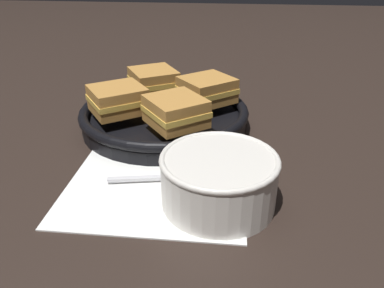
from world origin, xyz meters
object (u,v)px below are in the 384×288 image
(skillet, at_px, (165,116))
(sandwich_far_left, at_px, (176,111))
(sandwich_near_right, at_px, (118,99))
(sandwich_near_left, at_px, (154,81))
(spoon, at_px, (190,176))
(sandwich_far_right, at_px, (207,90))
(soup_bowl, at_px, (219,178))

(skillet, bearing_deg, sandwich_far_left, -65.59)
(sandwich_near_right, bearing_deg, sandwich_near_left, 69.71)
(spoon, relative_size, sandwich_far_right, 1.35)
(sandwich_far_right, bearing_deg, sandwich_near_right, -155.29)
(skillet, bearing_deg, sandwich_near_left, 115.03)
(sandwich_near_left, relative_size, sandwich_near_right, 0.99)
(spoon, relative_size, sandwich_near_right, 1.36)
(sandwich_near_left, bearing_deg, spoon, -67.87)
(sandwich_near_left, bearing_deg, sandwich_far_left, -65.29)
(sandwich_near_left, bearing_deg, soup_bowl, -64.18)
(sandwich_near_left, relative_size, sandwich_far_left, 0.98)
(skillet, distance_m, sandwich_far_right, 0.09)
(soup_bowl, bearing_deg, sandwich_far_right, 98.03)
(spoon, bearing_deg, sandwich_near_right, 123.54)
(skillet, distance_m, sandwich_far_left, 0.10)
(soup_bowl, bearing_deg, sandwich_near_left, 115.82)
(soup_bowl, xyz_separation_m, spoon, (-0.04, 0.05, -0.03))
(soup_bowl, distance_m, sandwich_far_left, 0.18)
(sandwich_near_right, height_order, sandwich_far_left, same)
(skillet, height_order, sandwich_far_left, sandwich_far_left)
(sandwich_far_left, bearing_deg, spoon, -71.73)
(soup_bowl, distance_m, sandwich_far_right, 0.27)
(soup_bowl, bearing_deg, sandwich_far_left, 116.90)
(spoon, distance_m, sandwich_far_left, 0.13)
(sandwich_near_left, height_order, sandwich_near_right, same)
(sandwich_near_left, xyz_separation_m, sandwich_near_right, (-0.04, -0.11, 0.00))
(spoon, bearing_deg, sandwich_far_left, 97.02)
(sandwich_far_left, bearing_deg, sandwich_near_right, 159.71)
(sandwich_near_right, height_order, sandwich_far_right, same)
(sandwich_near_left, bearing_deg, skillet, -64.97)
(skillet, distance_m, sandwich_near_left, 0.09)
(soup_bowl, distance_m, skillet, 0.26)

